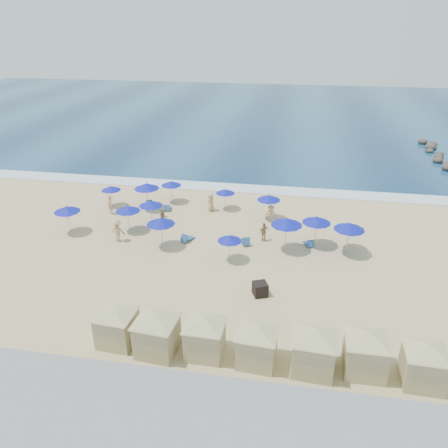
{
  "coord_description": "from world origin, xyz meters",
  "views": [
    {
      "loc": [
        6.3,
        -27.02,
        16.25
      ],
      "look_at": [
        1.1,
        3.0,
        1.78
      ],
      "focal_mm": 35.0,
      "sensor_mm": 36.0,
      "label": 1
    }
  ],
  "objects": [
    {
      "name": "surf_line",
      "position": [
        0.0,
        15.5,
        0.04
      ],
      "size": [
        160.0,
        2.5,
        0.08
      ],
      "primitive_type": "cube",
      "color": "white",
      "rests_on": "ground"
    },
    {
      "name": "trash_bin",
      "position": [
        4.57,
        -3.42,
        0.44
      ],
      "size": [
        1.15,
        1.15,
        0.87
      ],
      "primitive_type": "cube",
      "rotation": [
        0.0,
        0.0,
        0.41
      ],
      "color": "black",
      "rests_on": "ground"
    },
    {
      "name": "umbrella_9",
      "position": [
        4.13,
        8.43,
        2.04
      ],
      "size": [
        2.07,
        2.07,
        2.35
      ],
      "color": "#A5A8AD",
      "rests_on": "ground"
    },
    {
      "name": "beachgoer_3",
      "position": [
        4.42,
        7.75,
        0.8
      ],
      "size": [
        1.18,
        0.91,
        1.6
      ],
      "primitive_type": "imported",
      "rotation": [
        0.0,
        0.0,
        5.94
      ],
      "color": "tan",
      "rests_on": "ground"
    },
    {
      "name": "umbrella_13",
      "position": [
        10.49,
        3.11,
        2.29
      ],
      "size": [
        2.32,
        2.32,
        2.64
      ],
      "color": "#A5A8AD",
      "rests_on": "ground"
    },
    {
      "name": "beachgoer_4",
      "position": [
        -1.21,
        9.34,
        0.84
      ],
      "size": [
        0.84,
        0.97,
        1.67
      ],
      "primitive_type": "imported",
      "rotation": [
        0.0,
        0.0,
        4.25
      ],
      "color": "tan",
      "rests_on": "ground"
    },
    {
      "name": "beachgoer_1",
      "position": [
        -4.53,
        5.31,
        0.78
      ],
      "size": [
        0.96,
        0.92,
        1.57
      ],
      "primitive_type": "imported",
      "rotation": [
        0.0,
        0.0,
        0.61
      ],
      "color": "tan",
      "rests_on": "ground"
    },
    {
      "name": "beach_chair_3",
      "position": [
        -1.93,
        3.05,
        0.25
      ],
      "size": [
        1.02,
        1.43,
        0.72
      ],
      "color": "#26508C",
      "rests_on": "ground"
    },
    {
      "name": "umbrella_3",
      "position": [
        -7.11,
        4.03,
        2.03
      ],
      "size": [
        2.06,
        2.06,
        2.34
      ],
      "color": "#A5A8AD",
      "rests_on": "ground"
    },
    {
      "name": "seawall",
      "position": [
        0.0,
        -13.5,
        0.65
      ],
      "size": [
        160.0,
        6.1,
        1.22
      ],
      "color": "gray",
      "rests_on": "ground"
    },
    {
      "name": "beach_chair_5",
      "position": [
        7.7,
        3.88,
        0.22
      ],
      "size": [
        0.86,
        1.27,
        0.64
      ],
      "color": "#26508C",
      "rests_on": "ground"
    },
    {
      "name": "beach_chair_0",
      "position": [
        -13.89,
        6.21,
        0.24
      ],
      "size": [
        0.92,
        1.38,
        0.7
      ],
      "color": "#26508C",
      "rests_on": "ground"
    },
    {
      "name": "cabana_1",
      "position": [
        -0.31,
        -9.61,
        1.57
      ],
      "size": [
        4.34,
        4.34,
        2.74
      ],
      "color": "tan",
      "rests_on": "ground"
    },
    {
      "name": "umbrella_8",
      "position": [
        5.89,
        2.93,
        2.38
      ],
      "size": [
        2.41,
        2.41,
        2.74
      ],
      "color": "#A5A8AD",
      "rests_on": "ground"
    },
    {
      "name": "beach_chair_2",
      "position": [
        -5.18,
        8.77,
        0.21
      ],
      "size": [
        0.6,
        1.16,
        0.62
      ],
      "color": "#26508C",
      "rests_on": "ground"
    },
    {
      "name": "umbrella_6",
      "position": [
        -3.59,
        1.82,
        2.19
      ],
      "size": [
        2.22,
        2.22,
        2.53
      ],
      "color": "#A5A8AD",
      "rests_on": "ground"
    },
    {
      "name": "beach_chair_4",
      "position": [
        2.75,
        3.32,
        0.26
      ],
      "size": [
        1.0,
        1.47,
        0.74
      ],
      "color": "#26508C",
      "rests_on": "ground"
    },
    {
      "name": "cabana_6",
      "position": [
        13.06,
        -9.53,
        1.49
      ],
      "size": [
        4.15,
        4.15,
        2.6
      ],
      "color": "tan",
      "rests_on": "ground"
    },
    {
      "name": "cabana_0",
      "position": [
        -2.68,
        -9.27,
        1.49
      ],
      "size": [
        4.13,
        4.13,
        2.6
      ],
      "color": "tan",
      "rests_on": "ground"
    },
    {
      "name": "beachgoer_5",
      "position": [
        -7.32,
        2.14,
        0.91
      ],
      "size": [
        1.23,
        0.77,
        1.82
      ],
      "primitive_type": "imported",
      "rotation": [
        0.0,
        0.0,
        3.06
      ],
      "color": "tan",
      "rests_on": "ground"
    },
    {
      "name": "umbrella_12",
      "position": [
        1.93,
        0.66,
        1.79
      ],
      "size": [
        1.81,
        1.81,
        2.06
      ],
      "color": "#A5A8AD",
      "rests_on": "ground"
    },
    {
      "name": "cabana_2",
      "position": [
        2.22,
        -9.34,
        1.5
      ],
      "size": [
        4.17,
        4.17,
        2.61
      ],
      "color": "tan",
      "rests_on": "ground"
    },
    {
      "name": "cabana_3",
      "position": [
        4.98,
        -9.49,
        1.48
      ],
      "size": [
        4.12,
        4.12,
        2.59
      ],
      "color": "tan",
      "rests_on": "ground"
    },
    {
      "name": "umbrella_7",
      "position": [
        0.01,
        9.99,
        1.76
      ],
      "size": [
        1.79,
        1.79,
        2.03
      ],
      "color": "#A5A8AD",
      "rests_on": "ground"
    },
    {
      "name": "beachgoer_0",
      "position": [
        -10.07,
        7.07,
        0.9
      ],
      "size": [
        0.77,
        0.75,
        1.79
      ],
      "primitive_type": "imported",
      "rotation": [
        0.0,
        0.0,
        5.56
      ],
      "color": "tan",
      "rests_on": "ground"
    },
    {
      "name": "umbrella_11",
      "position": [
        10.57,
        3.78,
        1.95
      ],
      "size": [
        1.97,
        1.97,
        2.24
      ],
      "color": "#A5A8AD",
      "rests_on": "ground"
    },
    {
      "name": "umbrella_10",
      "position": [
        8.13,
        4.07,
        2.2
      ],
      "size": [
        2.23,
        2.23,
        2.54
      ],
      "color": "#A5A8AD",
      "rests_on": "ground"
    },
    {
      "name": "ground",
      "position": [
        0.0,
        0.0,
        0.0
      ],
      "size": [
        160.0,
        160.0,
        0.0
      ],
      "primitive_type": "plane",
      "color": "#CBB580",
      "rests_on": "ground"
    },
    {
      "name": "umbrella_1",
      "position": [
        -11.89,
        2.93,
        2.11
      ],
      "size": [
        2.14,
        2.14,
        2.44
      ],
      "color": "#A5A8AD",
      "rests_on": "ground"
    },
    {
      "name": "umbrella_0",
      "position": [
        -10.63,
        8.84,
        1.8
      ],
      "size": [
        1.83,
        1.83,
        2.08
      ],
      "color": "#A5A8AD",
      "rests_on": "ground"
    },
    {
      "name": "beachgoer_2",
      "position": [
        4.11,
        4.21,
        0.79
      ],
      "size": [
        0.93,
        0.92,
        1.58
      ],
      "primitive_type": "imported",
      "rotation": [
        0.0,
        0.0,
        3.91
      ],
      "color": "tan",
      "rests_on": "ground"
    },
    {
      "name": "beach_chair_1",
      "position": [
        -7.23,
        9.58,
        0.23
      ],
      "size": [
        0.83,
        1.32,
        0.68
      ],
      "color": "#26508C",
      "rests_on": "ground"
    },
    {
      "name": "cabana_5",
      "position": [
        10.36,
        -9.22,
        1.56
      ],
      "size": [
        4.35,
        4.35,
        2.73
      ],
      "color": "tan",
      "rests_on": "ground"
    },
    {
      "name": "umbrella_2",
      "position": [
        -7.08,
        8.72,
        2.3
      ],
      "size": [
        2.33,
        2.33,
        2.65
      ],
      "color": "#A5A8AD",
      "rests_on": "ground"
    },
    {
      "name": "ocean",
      "position": [
        0.0,
        55.0,
        0.03
      ],
      "size": [
        160.0,
        80.0,
        0.06
      ],
      "primitive_type": "cube",
      "color": "navy",
      "rests_on": "ground"
    },
    {
      "name": "cabana_4",
      "position": [
        7.83,
        -9.55,
        1.59
      ],
      "size": [
        4.42,
        4.42,
        2.78
      ],
      "color": "tan",
      "rests_on": "ground"
    },
    {
      "name": "umbrella_4",
      "position": [
        -5.35,
        10.76,
        1.93
      ],
      "size": [
        1.96,
        1.96,
        2.23
      ],
      "color": "#A5A8AD",
      "rests_on": "ground"
    },
    {
      "name": "umbrella_5",
      "position": [
        -5.62,
        5.47,
        2.02
      ],
      "size": [
        2.04,
        2.04,
        2.33
      ],
      "color": "#A5A8AD",
      "rests_on": "ground"
    }
  ]
}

